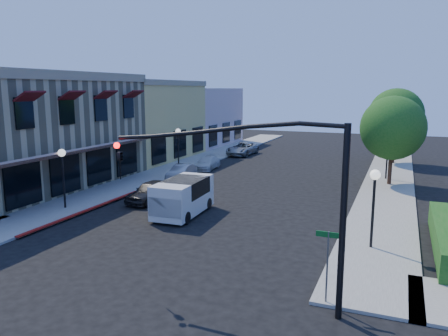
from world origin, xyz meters
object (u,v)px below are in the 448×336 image
at_px(lamppost_right_near, 374,189).
at_px(lamppost_right_far, 388,145).
at_px(street_tree_a, 393,128).
at_px(signal_mast_arm, 274,183).
at_px(parked_car_d, 242,149).
at_px(parked_car_c, 207,163).
at_px(parked_car_a, 151,191).
at_px(parked_car_b, 182,172).
at_px(street_tree_b, 396,115).
at_px(lamppost_left_near, 62,163).
at_px(white_van, 183,195).
at_px(street_name_sign, 328,256).
at_px(lamppost_left_far, 178,138).

xyz_separation_m(lamppost_right_near, lamppost_right_far, (0.00, 16.00, 0.00)).
bearing_deg(street_tree_a, lamppost_right_far, 98.53).
xyz_separation_m(signal_mast_arm, parked_car_d, (-12.06, 30.50, -3.41)).
bearing_deg(parked_car_c, signal_mast_arm, -65.16).
relative_size(lamppost_right_far, parked_car_a, 0.92).
bearing_deg(parked_car_d, signal_mast_arm, -66.15).
height_order(signal_mast_arm, lamppost_right_near, signal_mast_arm).
bearing_deg(parked_car_b, parked_car_d, 86.47).
height_order(street_tree_b, lamppost_right_near, street_tree_b).
bearing_deg(parked_car_b, lamppost_left_near, -106.27).
xyz_separation_m(street_tree_b, parked_car_d, (-15.00, 0.00, -3.87)).
height_order(white_van, parked_car_d, white_van).
xyz_separation_m(lamppost_right_far, parked_car_d, (-14.70, 8.00, -2.06)).
relative_size(lamppost_left_near, parked_car_d, 0.74).
distance_m(signal_mast_arm, parked_car_a, 14.99).
distance_m(street_tree_b, lamppost_right_far, 8.21).
xyz_separation_m(white_van, parked_car_b, (-4.59, 8.56, -0.56)).
relative_size(lamppost_left_near, white_van, 0.78).
height_order(signal_mast_arm, parked_car_d, signal_mast_arm).
xyz_separation_m(lamppost_right_near, parked_car_d, (-14.70, 24.00, -2.06)).
distance_m(street_name_sign, lamppost_right_far, 21.85).
distance_m(street_tree_a, street_name_sign, 20.00).
xyz_separation_m(street_name_sign, lamppost_right_near, (1.00, 5.80, 1.04)).
bearing_deg(street_name_sign, signal_mast_arm, -156.80).
bearing_deg(white_van, street_tree_a, 49.96).
height_order(street_tree_a, lamppost_left_near, street_tree_a).
distance_m(parked_car_a, parked_car_b, 6.85).
bearing_deg(lamppost_right_far, street_tree_a, -81.47).
xyz_separation_m(lamppost_left_far, parked_car_c, (2.30, 0.92, -2.18)).
bearing_deg(parked_car_a, lamppost_right_near, -9.52).
xyz_separation_m(parked_car_a, parked_car_b, (-1.40, 6.70, -0.08)).
relative_size(street_tree_b, lamppost_left_near, 1.97).
bearing_deg(signal_mast_arm, lamppost_right_far, 83.30).
distance_m(parked_car_a, parked_car_c, 11.53).
xyz_separation_m(street_name_sign, lamppost_left_far, (-16.00, 19.80, 1.04)).
relative_size(street_tree_a, parked_car_a, 1.68).
xyz_separation_m(street_tree_a, street_name_sign, (-1.30, -19.80, -2.50)).
xyz_separation_m(lamppost_left_far, lamppost_right_far, (17.00, 2.00, 0.00)).
distance_m(street_tree_a, parked_car_b, 15.90).
bearing_deg(lamppost_left_near, street_name_sign, -19.93).
distance_m(street_name_sign, parked_car_a, 15.44).
relative_size(white_van, parked_car_a, 1.18).
xyz_separation_m(lamppost_right_far, parked_car_a, (-13.30, -12.53, -2.08)).
bearing_deg(signal_mast_arm, white_van, 132.60).
relative_size(street_name_sign, parked_car_a, 0.65).
height_order(lamppost_right_near, lamppost_right_far, same).
height_order(lamppost_left_far, parked_car_d, lamppost_left_far).
xyz_separation_m(lamppost_left_far, lamppost_right_near, (17.00, -14.00, 0.00)).
height_order(parked_car_b, parked_car_c, parked_car_b).
distance_m(lamppost_right_far, parked_car_b, 15.96).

